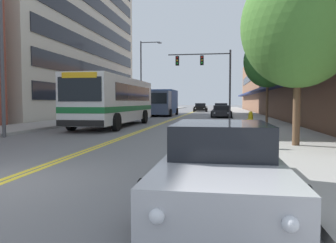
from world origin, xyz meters
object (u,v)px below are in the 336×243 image
object	(u,v)px
box_truck	(164,102)
traffic_signal_mast	(209,70)
car_charcoal_parked_right_mid	(221,112)
street_lamp_left_near	(6,28)
street_lamp_left_far	(144,72)
street_tree_right_near	(298,25)
car_white_parked_left_near	(148,110)
car_silver_parked_right_foreground	(221,164)
car_navy_parked_left_mid	(134,111)
street_tree_right_mid	(268,61)
city_bus	(115,99)
fire_hydrant	(250,120)
car_slate_blue_parked_right_far	(221,109)
car_black_moving_lead	(201,108)

from	to	relation	value
box_truck	traffic_signal_mast	xyz separation A→B (m)	(5.33, -5.09, 3.13)
car_charcoal_parked_right_mid	box_truck	distance (m)	7.14
street_lamp_left_near	street_lamp_left_far	size ratio (longest dim) A/B	0.93
street_lamp_left_far	street_tree_right_near	size ratio (longest dim) A/B	1.49
car_white_parked_left_near	car_silver_parked_right_foreground	size ratio (longest dim) A/B	0.93
car_white_parked_left_near	box_truck	bearing A→B (deg)	-17.60
traffic_signal_mast	car_silver_parked_right_foreground	bearing A→B (deg)	-87.44
car_white_parked_left_near	car_charcoal_parked_right_mid	world-z (taller)	car_white_parked_left_near
car_navy_parked_left_mid	car_silver_parked_right_foreground	xyz separation A→B (m)	(8.60, -26.37, -0.06)
box_truck	street_tree_right_mid	distance (m)	17.70
city_bus	box_truck	distance (m)	16.48
car_silver_parked_right_foreground	street_lamp_left_far	distance (m)	35.26
car_charcoal_parked_right_mid	street_lamp_left_near	xyz separation A→B (m)	(-9.47, -21.52, 4.28)
box_truck	fire_hydrant	world-z (taller)	box_truck
car_white_parked_left_near	street_lamp_left_near	xyz separation A→B (m)	(-0.81, -24.73, 4.26)
car_slate_blue_parked_right_far	street_tree_right_mid	xyz separation A→B (m)	(3.02, -21.26, 3.64)
car_charcoal_parked_right_mid	street_lamp_left_near	world-z (taller)	street_lamp_left_near
car_white_parked_left_near	car_black_moving_lead	xyz separation A→B (m)	(5.33, 15.85, 0.03)
car_black_moving_lead	street_tree_right_mid	distance (m)	31.98
car_slate_blue_parked_right_far	traffic_signal_mast	bearing A→B (deg)	-96.03
street_tree_right_mid	car_white_parked_left_near	bearing A→B (deg)	127.35
box_truck	street_tree_right_near	world-z (taller)	street_tree_right_near
car_silver_parked_right_foreground	car_slate_blue_parked_right_far	size ratio (longest dim) A/B	1.03
car_white_parked_left_near	traffic_signal_mast	bearing A→B (deg)	-37.81
car_white_parked_left_near	car_navy_parked_left_mid	world-z (taller)	car_navy_parked_left_mid
car_white_parked_left_near	traffic_signal_mast	xyz separation A→B (m)	(7.41, -5.75, 4.10)
car_white_parked_left_near	street_tree_right_near	distance (m)	29.08
box_truck	street_lamp_left_far	distance (m)	4.92
car_slate_blue_parked_right_far	street_tree_right_mid	distance (m)	21.78
street_lamp_left_far	fire_hydrant	size ratio (longest dim) A/B	9.55
car_slate_blue_parked_right_far	car_black_moving_lead	world-z (taller)	car_slate_blue_parked_right_far
street_lamp_left_far	car_charcoal_parked_right_mid	bearing A→B (deg)	-24.52
street_tree_right_mid	car_charcoal_parked_right_mid	bearing A→B (deg)	103.97
car_white_parked_left_near	street_lamp_left_far	distance (m)	4.84
car_black_moving_lead	street_lamp_left_near	xyz separation A→B (m)	(-6.15, -40.59, 4.23)
box_truck	car_silver_parked_right_foreground	bearing A→B (deg)	-78.45
box_truck	fire_hydrant	distance (m)	20.70
car_charcoal_parked_right_mid	street_tree_right_near	xyz separation A→B (m)	(2.42, -23.44, 3.51)
car_slate_blue_parked_right_far	street_lamp_left_near	world-z (taller)	street_lamp_left_near
traffic_signal_mast	street_lamp_left_far	world-z (taller)	street_lamp_left_far
car_slate_blue_parked_right_far	city_bus	bearing A→B (deg)	-106.78
car_navy_parked_left_mid	car_black_moving_lead	world-z (taller)	car_black_moving_lead
car_charcoal_parked_right_mid	street_lamp_left_near	distance (m)	23.90
car_silver_parked_right_foreground	car_slate_blue_parked_right_far	xyz separation A→B (m)	(0.04, 38.62, 0.09)
car_slate_blue_parked_right_far	fire_hydrant	xyz separation A→B (m)	(1.57, -25.64, -0.05)
car_charcoal_parked_right_mid	car_white_parked_left_near	bearing A→B (deg)	159.62
car_white_parked_left_near	car_silver_parked_right_foreground	bearing A→B (deg)	-75.23
city_bus	car_white_parked_left_near	world-z (taller)	city_bus
city_bus	fire_hydrant	distance (m)	8.98
car_silver_parked_right_foreground	car_charcoal_parked_right_mid	xyz separation A→B (m)	(0.05, 29.43, 0.01)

